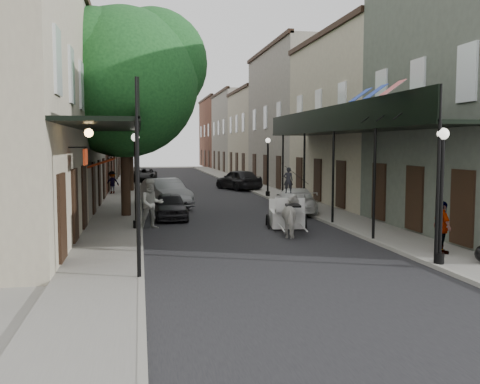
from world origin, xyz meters
name	(u,v)px	position (x,y,z in m)	size (l,w,h in m)	color
ground	(276,259)	(0.00, 0.00, 0.00)	(140.00, 140.00, 0.00)	gray
road	(201,196)	(0.00, 20.00, 0.01)	(8.00, 90.00, 0.01)	black
sidewalk_left	(124,196)	(-5.00, 20.00, 0.06)	(2.20, 90.00, 0.12)	gray
sidewalk_right	(274,194)	(5.00, 20.00, 0.06)	(2.20, 90.00, 0.12)	gray
building_row_left	(81,122)	(-8.60, 30.00, 5.25)	(5.00, 80.00, 10.50)	#B6AD91
building_row_right	(286,124)	(8.60, 30.00, 5.25)	(5.00, 80.00, 10.50)	gray
gallery_left	(118,128)	(-4.79, 6.98, 4.05)	(2.20, 18.05, 4.88)	black
gallery_right	(343,129)	(4.79, 6.98, 4.05)	(2.20, 18.05, 4.88)	black
tree_near	(133,77)	(-4.20, 10.18, 6.49)	(7.31, 6.80, 9.63)	#382619
tree_far	(135,111)	(-4.25, 24.18, 5.84)	(6.45, 6.00, 8.61)	#382619
lamppost_right_near	(441,194)	(4.10, -2.00, 2.05)	(0.32, 0.32, 3.71)	black
lamppost_left	(136,179)	(-4.10, 6.00, 2.05)	(0.32, 0.32, 3.71)	black
lamppost_right_far	(268,166)	(4.10, 18.00, 2.05)	(0.32, 0.32, 3.71)	black
horse	(293,216)	(1.60, 3.68, 0.75)	(0.81, 1.78, 1.51)	beige
carriage	(286,203)	(1.95, 6.00, 0.98)	(1.74, 2.38, 2.52)	black
pedestrian_walking	(152,204)	(-3.50, 6.48, 1.01)	(0.98, 0.76, 2.02)	#B0B1A7
pedestrian_sidewalk_left	(112,182)	(-5.80, 21.71, 0.88)	(0.98, 0.56, 1.51)	gray
pedestrian_sidewalk_right	(442,227)	(4.93, -0.75, 0.91)	(0.93, 0.39, 1.58)	gray
car_left_near	(170,206)	(-2.60, 9.12, 0.61)	(1.44, 3.58, 1.22)	black
car_left_mid	(165,193)	(-2.60, 14.00, 0.77)	(1.64, 4.70, 1.55)	#98999D
car_left_far	(144,175)	(-3.60, 33.67, 0.67)	(2.22, 4.82, 1.34)	black
car_right_near	(295,200)	(3.60, 10.17, 0.64)	(1.79, 4.39, 1.27)	silver
car_right_far	(238,179)	(3.37, 24.42, 0.79)	(1.86, 4.62, 1.58)	black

